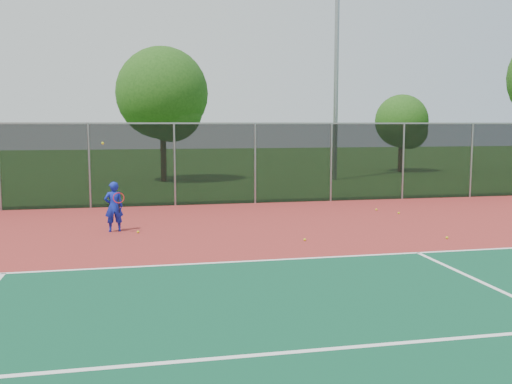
# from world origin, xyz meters

# --- Properties ---
(ground) EXTENTS (120.00, 120.00, 0.00)m
(ground) POSITION_xyz_m (0.00, 0.00, 0.00)
(ground) COLOR #235017
(ground) RESTS_ON ground
(court_apron) EXTENTS (30.00, 20.00, 0.02)m
(court_apron) POSITION_xyz_m (0.00, 2.00, 0.01)
(court_apron) COLOR maroon
(court_apron) RESTS_ON ground
(fence_back) EXTENTS (30.00, 0.06, 3.03)m
(fence_back) POSITION_xyz_m (0.00, 12.00, 1.56)
(fence_back) COLOR black
(fence_back) RESTS_ON court_apron
(tennis_player) EXTENTS (0.59, 0.62, 2.49)m
(tennis_player) POSITION_xyz_m (-5.00, 7.19, 0.72)
(tennis_player) COLOR #1222A9
(tennis_player) RESTS_ON court_apron
(practice_ball_1) EXTENTS (0.07, 0.07, 0.07)m
(practice_ball_1) POSITION_xyz_m (3.73, 9.32, 0.06)
(practice_ball_1) COLOR #CDCA17
(practice_ball_1) RESTS_ON court_apron
(practice_ball_2) EXTENTS (0.07, 0.07, 0.07)m
(practice_ball_2) POSITION_xyz_m (-0.17, 4.87, 0.06)
(practice_ball_2) COLOR #CDCA17
(practice_ball_2) RESTS_ON court_apron
(practice_ball_3) EXTENTS (0.07, 0.07, 0.07)m
(practice_ball_3) POSITION_xyz_m (4.15, 8.46, 0.06)
(practice_ball_3) COLOR #CDCA17
(practice_ball_3) RESTS_ON court_apron
(practice_ball_4) EXTENTS (0.07, 0.07, 0.07)m
(practice_ball_4) POSITION_xyz_m (3.53, 4.36, 0.06)
(practice_ball_4) COLOR #CDCA17
(practice_ball_4) RESTS_ON court_apron
(practice_ball_5) EXTENTS (0.07, 0.07, 0.07)m
(practice_ball_5) POSITION_xyz_m (-4.36, 6.81, 0.06)
(practice_ball_5) COLOR #CDCA17
(practice_ball_5) RESTS_ON court_apron
(floodlight_n) EXTENTS (0.90, 0.40, 11.55)m
(floodlight_n) POSITION_xyz_m (6.07, 20.20, 6.54)
(floodlight_n) COLOR gray
(floodlight_n) RESTS_ON ground
(tree_back_left) EXTENTS (4.72, 4.72, 6.93)m
(tree_back_left) POSITION_xyz_m (-2.90, 20.98, 4.35)
(tree_back_left) COLOR #392714
(tree_back_left) RESTS_ON ground
(tree_back_mid) EXTENTS (3.28, 3.28, 4.81)m
(tree_back_mid) POSITION_xyz_m (11.89, 24.06, 3.02)
(tree_back_mid) COLOR #392714
(tree_back_mid) RESTS_ON ground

